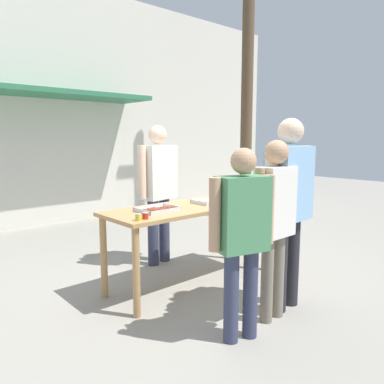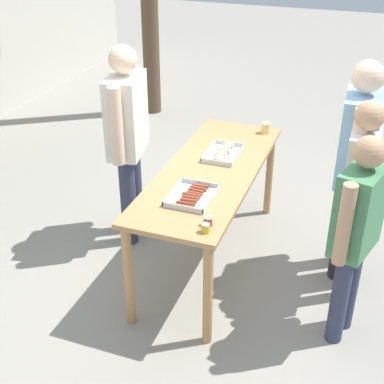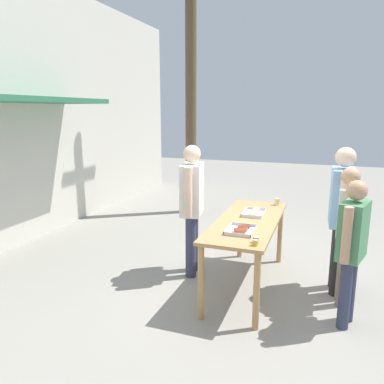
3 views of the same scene
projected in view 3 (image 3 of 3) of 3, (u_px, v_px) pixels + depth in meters
The scene contains 12 objects.
ground_plane at pixel (246, 285), 4.89m from camera, with size 24.00×24.00×0.00m, color gray.
serving_table at pixel (248, 229), 4.73m from camera, with size 2.03×0.73×0.90m.
food_tray_sausages at pixel (241, 230), 4.24m from camera, with size 0.39×0.31×0.04m.
food_tray_buns at pixel (254, 212), 4.95m from camera, with size 0.41×0.27×0.07m.
condiment_jar_mustard at pixel (255, 243), 3.80m from camera, with size 0.06×0.06×0.06m.
condiment_jar_ketchup at pixel (256, 240), 3.88m from camera, with size 0.06×0.06×0.06m.
beer_cup at pixel (277, 202), 5.41m from camera, with size 0.08×0.08×0.10m.
person_server_behind_table at pixel (192, 200), 5.04m from camera, with size 0.68×0.34×1.80m.
person_customer_holding_hotdog at pixel (352, 242), 3.82m from camera, with size 0.57×0.33×1.57m.
person_customer_with_cup at pixel (341, 209), 4.53m from camera, with size 0.69×0.28×1.82m.
person_customer_waiting_in_line at pixel (346, 224), 4.27m from camera, with size 0.54×0.21×1.63m.
utility_pole at pixel (191, 80), 7.87m from camera, with size 1.10×0.24×5.61m.
Camera 3 is at (-4.49, -0.88, 2.24)m, focal length 35.00 mm.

